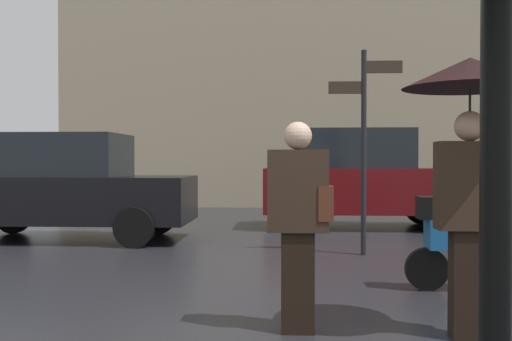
# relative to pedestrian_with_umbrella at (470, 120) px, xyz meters

# --- Properties ---
(pedestrian_with_umbrella) EXTENTS (1.05, 1.05, 2.19)m
(pedestrian_with_umbrella) POSITION_rel_pedestrian_with_umbrella_xyz_m (0.00, 0.00, 0.00)
(pedestrian_with_umbrella) COLOR black
(pedestrian_with_umbrella) RESTS_ON ground
(pedestrian_with_bag) EXTENTS (0.52, 0.24, 1.71)m
(pedestrian_with_bag) POSITION_rel_pedestrian_with_umbrella_xyz_m (-1.32, 0.09, -0.74)
(pedestrian_with_bag) COLOR black
(pedestrian_with_bag) RESTS_ON ground
(parked_scooter) EXTENTS (1.35, 0.32, 1.23)m
(parked_scooter) POSITION_rel_pedestrian_with_umbrella_xyz_m (0.48, 1.70, -1.15)
(parked_scooter) COLOR black
(parked_scooter) RESTS_ON ground
(parked_car_left) EXTENTS (4.16, 1.88, 2.05)m
(parked_car_left) POSITION_rel_pedestrian_with_umbrella_xyz_m (0.11, 7.61, -0.68)
(parked_car_left) COLOR #590C0F
(parked_car_left) RESTS_ON ground
(parked_car_right) EXTENTS (4.34, 1.92, 1.87)m
(parked_car_right) POSITION_rel_pedestrian_with_umbrella_xyz_m (-5.36, 5.45, -0.76)
(parked_car_right) COLOR black
(parked_car_right) RESTS_ON ground
(street_signpost) EXTENTS (1.08, 0.08, 3.03)m
(street_signpost) POSITION_rel_pedestrian_with_umbrella_xyz_m (-0.29, 4.07, 0.13)
(street_signpost) COLOR black
(street_signpost) RESTS_ON ground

